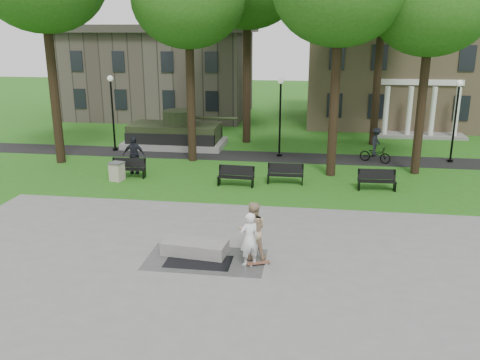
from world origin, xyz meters
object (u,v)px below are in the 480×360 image
Objects in this scene: park_bench_0 at (129,167)px; trash_bin at (117,171)px; cyclist at (376,148)px; concrete_block at (195,247)px; skateboarder at (249,239)px; friend_watching at (252,231)px.

trash_bin is at bearing -120.09° from park_bench_0.
cyclist reaches higher than park_bench_0.
skateboarder is at bearing -17.10° from concrete_block.
concrete_block is at bearing 175.77° from cyclist.
trash_bin is (-7.93, 8.71, -0.44)m from skateboarder.
concrete_block is at bearing -50.58° from skateboarder.
cyclist is 2.13× the size of trash_bin.
trash_bin is at bearing -55.56° from friend_watching.
concrete_block is 2.15m from friend_watching.
skateboarder is 1.00× the size of park_bench_0.
park_bench_0 is (-7.60, 8.91, -0.50)m from friend_watching.
friend_watching is 11.46m from trash_bin.
friend_watching is at bearing -177.29° from cyclist.
trash_bin is at bearing -81.19° from skateboarder.
skateboarder is 15.44m from cyclist.
friend_watching is 1.11× the size of park_bench_0.
cyclist is at bearing 61.44° from concrete_block.
concrete_block is 2.16m from skateboarder.
park_bench_0 is 0.79m from trash_bin.
park_bench_0 reaches higher than concrete_block.
concrete_block is 10.44m from park_bench_0.
friend_watching reaches higher than skateboarder.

